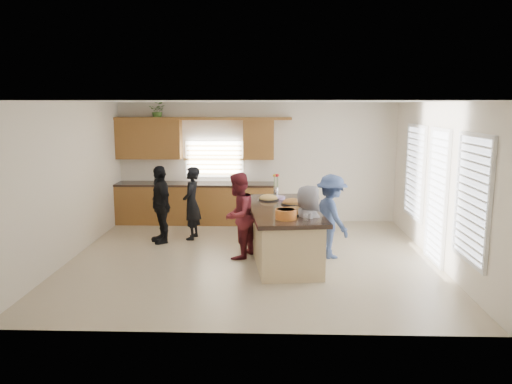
{
  "coord_description": "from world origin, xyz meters",
  "views": [
    {
      "loc": [
        0.36,
        -8.68,
        2.76
      ],
      "look_at": [
        0.06,
        0.41,
        1.15
      ],
      "focal_mm": 35.0,
      "sensor_mm": 36.0,
      "label": 1
    }
  ],
  "objects_px": {
    "woman_left_back": "(192,203)",
    "woman_right_back": "(331,216)",
    "woman_left_front": "(161,204)",
    "woman_right_front": "(308,229)",
    "salad_bowl": "(286,214)",
    "woman_left_mid": "(238,216)",
    "island": "(283,235)"
  },
  "relations": [
    {
      "from": "salad_bowl",
      "to": "island",
      "type": "bearing_deg",
      "value": 91.53
    },
    {
      "from": "island",
      "to": "woman_left_front",
      "type": "bearing_deg",
      "value": 149.76
    },
    {
      "from": "woman_right_back",
      "to": "woman_right_front",
      "type": "height_order",
      "value": "woman_right_back"
    },
    {
      "from": "salad_bowl",
      "to": "woman_left_front",
      "type": "distance_m",
      "value": 3.15
    },
    {
      "from": "island",
      "to": "salad_bowl",
      "type": "relative_size",
      "value": 8.23
    },
    {
      "from": "woman_left_mid",
      "to": "island",
      "type": "bearing_deg",
      "value": 105.41
    },
    {
      "from": "woman_left_back",
      "to": "woman_left_front",
      "type": "distance_m",
      "value": 0.64
    },
    {
      "from": "island",
      "to": "woman_left_back",
      "type": "bearing_deg",
      "value": 137.49
    },
    {
      "from": "woman_left_back",
      "to": "woman_left_front",
      "type": "height_order",
      "value": "woman_left_front"
    },
    {
      "from": "woman_left_back",
      "to": "woman_right_back",
      "type": "xyz_separation_m",
      "value": [
        2.72,
        -1.17,
        0.01
      ]
    },
    {
      "from": "salad_bowl",
      "to": "woman_right_back",
      "type": "bearing_deg",
      "value": 51.44
    },
    {
      "from": "woman_right_back",
      "to": "island",
      "type": "bearing_deg",
      "value": 77.47
    },
    {
      "from": "island",
      "to": "woman_left_mid",
      "type": "distance_m",
      "value": 0.88
    },
    {
      "from": "salad_bowl",
      "to": "woman_left_back",
      "type": "bearing_deg",
      "value": 129.92
    },
    {
      "from": "salad_bowl",
      "to": "woman_left_front",
      "type": "relative_size",
      "value": 0.22
    },
    {
      "from": "woman_left_front",
      "to": "woman_right_front",
      "type": "distance_m",
      "value": 3.29
    },
    {
      "from": "woman_left_back",
      "to": "woman_right_back",
      "type": "relative_size",
      "value": 0.99
    },
    {
      "from": "salad_bowl",
      "to": "woman_left_mid",
      "type": "bearing_deg",
      "value": 130.33
    },
    {
      "from": "woman_right_back",
      "to": "woman_left_mid",
      "type": "bearing_deg",
      "value": 70.39
    },
    {
      "from": "woman_left_back",
      "to": "salad_bowl",
      "type": "bearing_deg",
      "value": 44.51
    },
    {
      "from": "woman_right_front",
      "to": "woman_left_front",
      "type": "bearing_deg",
      "value": 55.27
    },
    {
      "from": "salad_bowl",
      "to": "woman_left_back",
      "type": "height_order",
      "value": "woman_left_back"
    },
    {
      "from": "woman_left_mid",
      "to": "woman_left_front",
      "type": "bearing_deg",
      "value": -100.94
    },
    {
      "from": "island",
      "to": "woman_right_front",
      "type": "distance_m",
      "value": 0.8
    },
    {
      "from": "woman_left_front",
      "to": "woman_left_mid",
      "type": "bearing_deg",
      "value": 29.12
    },
    {
      "from": "woman_left_mid",
      "to": "woman_left_front",
      "type": "distance_m",
      "value": 1.89
    },
    {
      "from": "woman_left_back",
      "to": "woman_right_front",
      "type": "xyz_separation_m",
      "value": [
        2.24,
        -1.96,
        -0.02
      ]
    },
    {
      "from": "island",
      "to": "woman_left_front",
      "type": "relative_size",
      "value": 1.81
    },
    {
      "from": "woman_right_back",
      "to": "woman_right_front",
      "type": "bearing_deg",
      "value": 126.44
    },
    {
      "from": "woman_left_front",
      "to": "woman_right_back",
      "type": "relative_size",
      "value": 1.03
    },
    {
      "from": "woman_left_back",
      "to": "woman_left_mid",
      "type": "distance_m",
      "value": 1.63
    },
    {
      "from": "woman_left_front",
      "to": "woman_right_back",
      "type": "xyz_separation_m",
      "value": [
        3.3,
        -0.89,
        -0.02
      ]
    }
  ]
}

